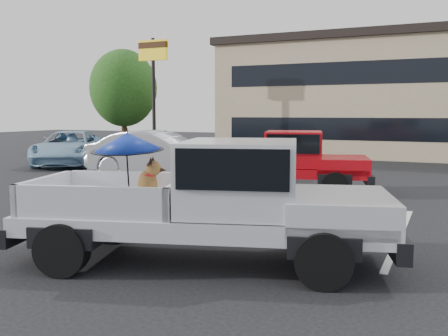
{
  "coord_description": "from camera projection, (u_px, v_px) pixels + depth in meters",
  "views": [
    {
      "loc": [
        3.78,
        -7.7,
        2.29
      ],
      "look_at": [
        0.1,
        0.4,
        1.3
      ],
      "focal_mm": 40.0,
      "sensor_mm": 36.0,
      "label": 1
    }
  ],
  "objects": [
    {
      "name": "silver_pickup",
      "position": [
        224.0,
        195.0,
        7.5
      ],
      "size": [
        6.01,
        3.48,
        2.06
      ],
      "rotation": [
        0.0,
        0.0,
        0.28
      ],
      "color": "black",
      "rests_on": "ground"
    },
    {
      "name": "red_pickup",
      "position": [
        288.0,
        159.0,
        14.32
      ],
      "size": [
        5.64,
        3.16,
        1.76
      ],
      "rotation": [
        0.0,
        0.0,
        0.26
      ],
      "color": "black",
      "rests_on": "ground"
    },
    {
      "name": "blue_suv",
      "position": [
        70.0,
        148.0,
        21.98
      ],
      "size": [
        4.72,
        5.89,
        1.49
      ],
      "primitive_type": "imported",
      "rotation": [
        0.0,
        0.0,
        0.49
      ],
      "color": "#8BB2CF",
      "rests_on": "ground"
    },
    {
      "name": "ground",
      "position": [
        209.0,
        243.0,
        8.77
      ],
      "size": [
        90.0,
        90.0,
        0.0
      ],
      "primitive_type": "plane",
      "color": "black",
      "rests_on": "ground"
    },
    {
      "name": "stripe_right",
      "position": [
        400.0,
        235.0,
        9.35
      ],
      "size": [
        0.12,
        5.0,
        0.01
      ],
      "primitive_type": "cube",
      "color": "silver",
      "rests_on": "ground"
    },
    {
      "name": "silver_sedan",
      "position": [
        158.0,
        154.0,
        17.59
      ],
      "size": [
        5.14,
        2.15,
        1.65
      ],
      "primitive_type": "imported",
      "rotation": [
        0.0,
        0.0,
        1.65
      ],
      "color": "#9D9FA4",
      "rests_on": "ground"
    },
    {
      "name": "motel_sign",
      "position": [
        153.0,
        65.0,
        25.04
      ],
      "size": [
        1.6,
        0.22,
        6.0
      ],
      "color": "black",
      "rests_on": "ground"
    },
    {
      "name": "motel_building",
      "position": [
        416.0,
        95.0,
        26.58
      ],
      "size": [
        20.4,
        8.4,
        6.3
      ],
      "color": "tan",
      "rests_on": "ground"
    },
    {
      "name": "stripe_left",
      "position": [
        133.0,
        210.0,
        11.82
      ],
      "size": [
        0.12,
        5.0,
        0.01
      ],
      "primitive_type": "cube",
      "color": "silver",
      "rests_on": "ground"
    },
    {
      "name": "tree_left",
      "position": [
        123.0,
        88.0,
        29.5
      ],
      "size": [
        3.96,
        3.96,
        6.02
      ],
      "color": "#332114",
      "rests_on": "ground"
    }
  ]
}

